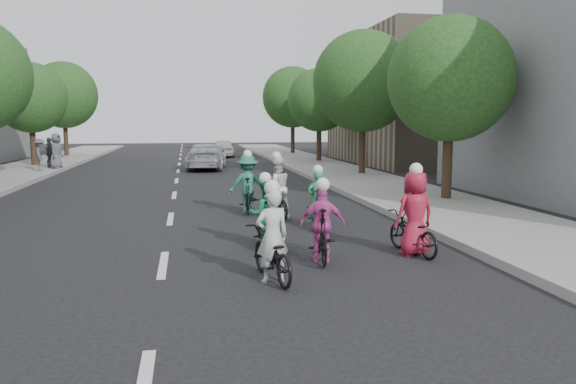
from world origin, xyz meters
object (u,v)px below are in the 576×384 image
object	(u,v)px
cyclist_3	(276,194)
follow_car_lead	(207,156)
cyclist_2	(272,248)
spectator_1	(49,152)
cyclist_4	(248,189)
cyclist_5	(414,223)
follow_car_trail	(224,148)
spectator_2	(56,151)
cyclist_1	(317,205)
spectator_0	(40,155)
cyclist_0	(265,219)
cyclist_6	(322,230)

from	to	relation	value
cyclist_3	follow_car_lead	distance (m)	16.27
cyclist_2	cyclist_3	bearing A→B (deg)	-111.34
spectator_1	cyclist_4	bearing A→B (deg)	-141.37
spectator_1	cyclist_5	bearing A→B (deg)	-142.31
follow_car_lead	spectator_1	size ratio (longest dim) A/B	3.02
cyclist_2	follow_car_trail	world-z (taller)	cyclist_2
spectator_2	cyclist_1	bearing A→B (deg)	-136.80
cyclist_3	spectator_1	world-z (taller)	cyclist_3
follow_car_lead	spectator_0	size ratio (longest dim) A/B	3.00
cyclist_2	cyclist_4	world-z (taller)	cyclist_4
cyclist_3	spectator_1	xyz separation A→B (m)	(-9.72, 17.23, 0.31)
follow_car_trail	spectator_1	world-z (taller)	spectator_1
cyclist_5	spectator_2	distance (m)	23.79
spectator_1	cyclist_2	bearing A→B (deg)	-149.95
follow_car_trail	spectator_2	size ratio (longest dim) A/B	2.09
cyclist_2	spectator_1	xyz separation A→B (m)	(-8.69, 23.25, 0.41)
cyclist_0	cyclist_4	world-z (taller)	cyclist_4
cyclist_0	cyclist_5	xyz separation A→B (m)	(2.81, -1.09, 0.03)
cyclist_1	follow_car_trail	xyz separation A→B (m)	(-0.45, 28.46, 0.10)
cyclist_0	cyclist_4	xyz separation A→B (m)	(0.13, 4.57, 0.10)
cyclist_2	cyclist_5	xyz separation A→B (m)	(3.04, 1.32, 0.09)
cyclist_2	spectator_0	distance (m)	22.71
cyclist_2	cyclist_5	world-z (taller)	cyclist_5
cyclist_6	spectator_1	world-z (taller)	spectator_1
cyclist_2	spectator_2	size ratio (longest dim) A/B	0.95
cyclist_1	spectator_0	xyz separation A→B (m)	(-10.44, 16.53, 0.40)
cyclist_0	follow_car_trail	distance (m)	30.55
cyclist_5	spectator_1	distance (m)	24.87
cyclist_0	spectator_0	distance (m)	20.60
cyclist_0	cyclist_2	xyz separation A→B (m)	(-0.22, -2.41, -0.07)
cyclist_4	cyclist_5	size ratio (longest dim) A/B	1.00
cyclist_0	cyclist_6	bearing A→B (deg)	123.71
follow_car_trail	cyclist_6	bearing A→B (deg)	94.30
cyclist_0	spectator_0	size ratio (longest dim) A/B	1.07
cyclist_1	cyclist_6	xyz separation A→B (m)	(-0.69, -3.33, 0.04)
cyclist_4	spectator_0	distance (m)	16.65
cyclist_3	cyclist_2	bearing A→B (deg)	69.36
cyclist_2	cyclist_3	xyz separation A→B (m)	(1.04, 6.02, 0.11)
cyclist_6	follow_car_lead	xyz separation A→B (m)	(-1.41, 21.08, 0.11)
cyclist_2	cyclist_5	size ratio (longest dim) A/B	0.97
follow_car_trail	spectator_1	distance (m)	13.96
cyclist_3	spectator_1	distance (m)	19.79
cyclist_3	cyclist_5	bearing A→B (deg)	102.23
cyclist_6	follow_car_lead	size ratio (longest dim) A/B	0.37
follow_car_lead	spectator_0	distance (m)	8.44
cyclist_1	spectator_0	distance (m)	19.56
follow_car_lead	cyclist_1	bearing A→B (deg)	103.60
cyclist_5	spectator_1	size ratio (longest dim) A/B	1.13
cyclist_3	spectator_0	world-z (taller)	cyclist_3
follow_car_trail	spectator_2	distance (m)	14.24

